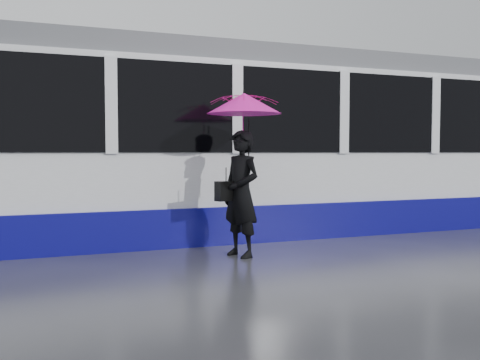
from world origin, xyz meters
name	(u,v)px	position (x,y,z in m)	size (l,w,h in m)	color
ground	(149,268)	(0.00, 0.00, 0.00)	(90.00, 90.00, 0.00)	#2E2E33
rails	(120,238)	(0.00, 2.50, 0.01)	(34.00, 1.51, 0.02)	#3F3D38
tram	(5,144)	(-1.78, 2.50, 1.64)	(26.00, 2.56, 3.35)	white
woman	(241,194)	(1.40, 0.30, 0.91)	(0.66, 0.44, 1.82)	black
umbrella	(244,118)	(1.45, 0.30, 1.99)	(1.38, 1.38, 1.23)	#F61493
handbag	(226,191)	(1.18, 0.32, 0.95)	(0.35, 0.25, 0.46)	black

